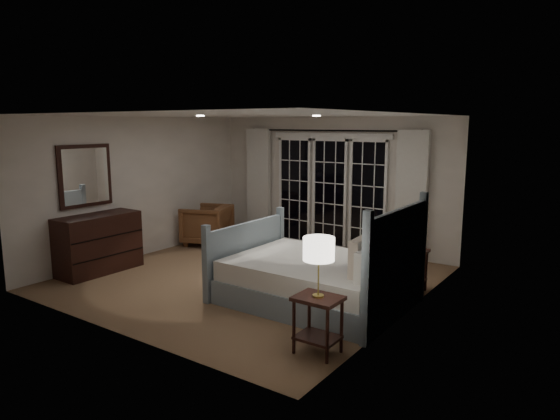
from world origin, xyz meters
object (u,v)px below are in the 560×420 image
Objects in this scene: nightstand_right at (409,264)px; dresser at (99,243)px; bed at (318,278)px; nightstand_left at (318,316)px; armchair at (207,225)px; lamp_right at (411,217)px; lamp_left at (319,249)px.

dresser is (-4.46, -1.96, 0.07)m from nightstand_right.
dresser is at bearing -167.67° from bed.
nightstand_left is 5.15m from armchair.
armchair is (-4.27, 2.88, -0.01)m from nightstand_left.
bed is 1.43m from nightstand_right.
nightstand_right is at bearing -153.43° from lamp_right.
nightstand_left is at bearing 35.35° from armchair.
dresser is at bearing -156.26° from nightstand_right.
nightstand_left is 1.06× the size of lamp_right.
bed is at bearing 12.33° from dresser.
nightstand_right is 0.67m from lamp_right.
nightstand_left is 2.54m from lamp_right.
lamp_left is 5.20m from armchair.
nightstand_left is 1.00× the size of nightstand_right.
dresser is at bearing -156.26° from lamp_right.
armchair is at bearing 86.89° from dresser.
lamp_right is (0.06, 2.45, -0.04)m from lamp_left.
nightstand_left is 4.43m from dresser.
bed is at bearing 120.46° from lamp_left.
nightstand_right is (0.82, 1.17, 0.06)m from bed.
dresser is at bearing -23.73° from armchair.
bed is 1.68m from lamp_left.
nightstand_right is 1.06× the size of lamp_right.
bed is 2.73× the size of armchair.
armchair is at bearing 174.33° from lamp_right.
bed is 3.77× the size of lamp_left.
nightstand_right is (0.06, 2.45, -0.00)m from nightstand_left.
lamp_right reaches higher than dresser.
bed is at bearing 44.94° from armchair.
nightstand_right is 0.98× the size of lamp_left.
nightstand_left is at bearing -59.54° from bed.
lamp_left reaches higher than lamp_right.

